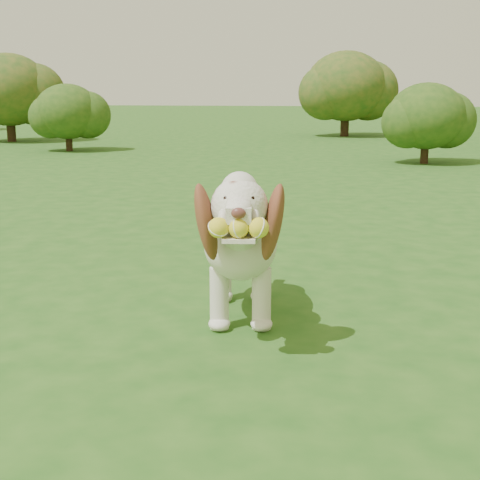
# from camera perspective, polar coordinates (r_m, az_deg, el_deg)

# --- Properties ---
(ground) EXTENTS (80.00, 80.00, 0.00)m
(ground) POSITION_cam_1_polar(r_m,az_deg,el_deg) (3.96, -5.57, -3.68)
(ground) COLOR #204F16
(ground) RESTS_ON ground
(dog) EXTENTS (0.50, 1.21, 0.79)m
(dog) POSITION_cam_1_polar(r_m,az_deg,el_deg) (3.22, 0.07, 0.21)
(dog) COLOR silver
(dog) RESTS_ON ground
(shrub_a) EXTENTS (1.16, 1.16, 1.20)m
(shrub_a) POSITION_cam_1_polar(r_m,az_deg,el_deg) (12.66, -14.52, 10.56)
(shrub_a) COLOR #382314
(shrub_a) RESTS_ON ground
(shrub_c) EXTENTS (1.17, 1.17, 1.21)m
(shrub_c) POSITION_cam_1_polar(r_m,az_deg,el_deg) (10.58, 15.64, 10.14)
(shrub_c) COLOR #382314
(shrub_c) RESTS_ON ground
(shrub_i) EXTENTS (1.91, 1.91, 1.98)m
(shrub_i) POSITION_cam_1_polar(r_m,az_deg,el_deg) (16.26, 9.03, 12.83)
(shrub_i) COLOR #382314
(shrub_i) RESTS_ON ground
(shrub_e) EXTENTS (1.79, 1.79, 1.85)m
(shrub_e) POSITION_cam_1_polar(r_m,az_deg,el_deg) (15.27, -19.17, 12.02)
(shrub_e) COLOR #382314
(shrub_e) RESTS_ON ground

